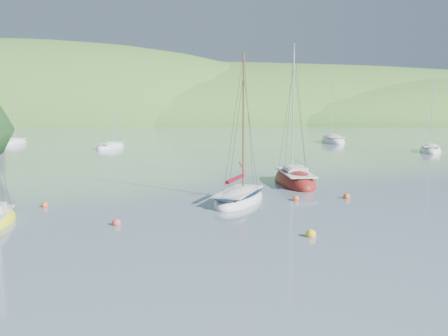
{
  "coord_description": "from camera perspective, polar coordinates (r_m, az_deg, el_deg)",
  "views": [
    {
      "loc": [
        -0.45,
        -22.81,
        6.24
      ],
      "look_at": [
        1.9,
        8.0,
        2.3
      ],
      "focal_mm": 40.0,
      "sensor_mm": 36.0,
      "label": 1
    }
  ],
  "objects": [
    {
      "name": "sloop_red",
      "position": [
        39.89,
        8.07,
        -1.48
      ],
      "size": [
        2.83,
        8.09,
        11.93
      ],
      "rotation": [
        0.0,
        0.0,
        0.01
      ],
      "color": "maroon",
      "rests_on": "ground"
    },
    {
      "name": "distant_sloop_c",
      "position": [
        85.88,
        -23.0,
        2.64
      ],
      "size": [
        4.06,
        7.12,
        9.61
      ],
      "rotation": [
        0.0,
        0.0,
        -0.27
      ],
      "color": "white",
      "rests_on": "ground"
    },
    {
      "name": "distant_sloop_a",
      "position": [
        72.94,
        -12.83,
        2.31
      ],
      "size": [
        4.58,
        6.98,
        9.41
      ],
      "rotation": [
        0.0,
        0.0,
        -0.38
      ],
      "color": "white",
      "rests_on": "ground"
    },
    {
      "name": "distant_sloop_d",
      "position": [
        71.46,
        22.51,
        1.85
      ],
      "size": [
        5.24,
        7.77,
        10.49
      ],
      "rotation": [
        0.0,
        0.0,
        -0.4
      ],
      "color": "white",
      "rests_on": "ground"
    },
    {
      "name": "ground",
      "position": [
        23.65,
        -3.15,
        -8.04
      ],
      "size": [
        700.0,
        700.0,
        0.0
      ],
      "primitive_type": "plane",
      "color": "slate",
      "rests_on": "ground"
    },
    {
      "name": "daysailer_white",
      "position": [
        32.25,
        1.75,
        -3.48
      ],
      "size": [
        4.96,
        7.09,
        10.26
      ],
      "rotation": [
        0.0,
        0.0,
        -0.42
      ],
      "color": "white",
      "rests_on": "ground"
    },
    {
      "name": "mooring_buoys",
      "position": [
        29.02,
        1.69,
        -4.91
      ],
      "size": [
        19.81,
        9.87,
        0.49
      ],
      "color": "yellow",
      "rests_on": "ground"
    },
    {
      "name": "shoreline_hills",
      "position": [
        195.55,
        -7.08,
        5.38
      ],
      "size": [
        690.0,
        135.0,
        56.0
      ],
      "color": "#306225",
      "rests_on": "ground"
    },
    {
      "name": "distant_sloop_b",
      "position": [
        84.17,
        12.33,
        2.99
      ],
      "size": [
        4.03,
        9.62,
        13.39
      ],
      "rotation": [
        0.0,
        0.0,
        -0.08
      ],
      "color": "white",
      "rests_on": "ground"
    }
  ]
}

